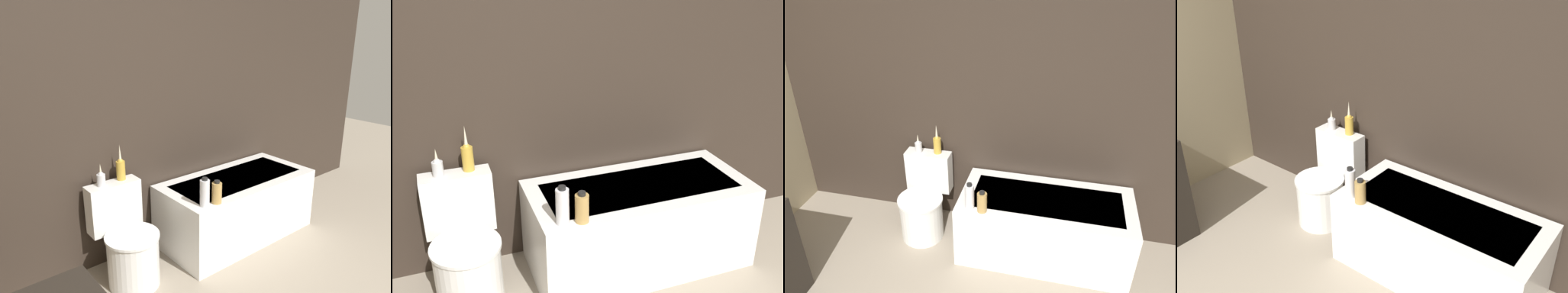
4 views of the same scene
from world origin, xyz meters
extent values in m
cube|color=#332821|center=(0.00, 2.28, 1.30)|extent=(6.40, 0.06, 2.60)
cube|color=white|center=(0.86, 1.90, 0.28)|extent=(1.41, 0.66, 0.57)
cube|color=#B7BCC6|center=(0.86, 1.90, 0.56)|extent=(1.21, 0.46, 0.01)
cylinder|color=white|center=(-0.23, 1.86, 0.20)|extent=(0.38, 0.38, 0.39)
cylinder|color=white|center=(-0.23, 1.86, 0.40)|extent=(0.40, 0.40, 0.02)
cube|color=white|center=(-0.23, 2.13, 0.54)|extent=(0.41, 0.14, 0.38)
cylinder|color=silver|center=(-0.32, 2.13, 0.78)|extent=(0.06, 0.06, 0.09)
sphere|color=silver|center=(-0.32, 2.13, 0.82)|extent=(0.04, 0.04, 0.04)
cone|color=beige|center=(-0.32, 2.13, 0.86)|extent=(0.02, 0.02, 0.08)
cylinder|color=gold|center=(-0.15, 2.15, 0.81)|extent=(0.07, 0.07, 0.15)
sphere|color=gold|center=(-0.15, 2.15, 0.88)|extent=(0.04, 0.04, 0.04)
cone|color=beige|center=(-0.15, 2.15, 0.95)|extent=(0.02, 0.02, 0.13)
cylinder|color=silver|center=(0.28, 1.66, 0.67)|extent=(0.07, 0.07, 0.21)
cylinder|color=black|center=(0.28, 1.66, 0.79)|extent=(0.04, 0.04, 0.02)
cylinder|color=tan|center=(0.38, 1.64, 0.65)|extent=(0.08, 0.08, 0.16)
cylinder|color=black|center=(0.38, 1.64, 0.74)|extent=(0.04, 0.04, 0.02)
camera|label=1|loc=(-1.40, -0.32, 1.86)|focal=35.00mm
camera|label=2|loc=(-0.32, -0.37, 1.94)|focal=42.00mm
camera|label=3|loc=(0.91, -0.65, 2.45)|focal=35.00mm
camera|label=4|loc=(2.04, -0.36, 2.35)|focal=42.00mm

